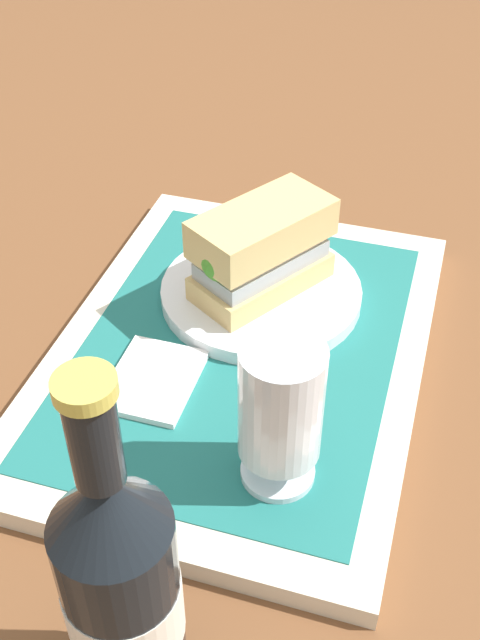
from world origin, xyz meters
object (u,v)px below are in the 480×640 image
Objects in this scene: beer_glass at (281,412)px; beer_bottle at (122,593)px; sandwich at (262,251)px; plate at (264,293)px.

beer_bottle is at bearing -15.26° from beer_glass.
sandwich is 1.15× the size of beer_glass.
beer_glass is 0.47× the size of beer_bottle.
beer_glass is at bearing 164.74° from beer_bottle.
plate is at bearing 180.00° from sandwich.
beer_glass reaches higher than plate.
beer_glass is (0.20, 0.07, 0.06)m from plate.
sandwich reaches higher than plate.
beer_bottle reaches higher than beer_glass.
beer_bottle reaches higher than sandwich.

